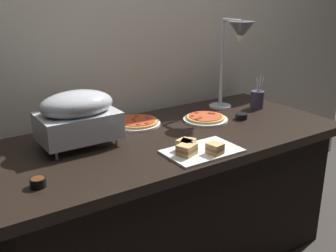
# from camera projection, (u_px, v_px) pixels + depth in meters

# --- Properties ---
(back_wall) EXTENTS (4.40, 0.04, 2.40)m
(back_wall) POSITION_uv_depth(u_px,v_px,m) (119.00, 40.00, 2.38)
(back_wall) COLOR beige
(back_wall) RESTS_ON ground_plane
(buffet_table) EXTENTS (1.90, 0.84, 0.76)m
(buffet_table) POSITION_uv_depth(u_px,v_px,m) (167.00, 199.00, 2.25)
(buffet_table) COLOR black
(buffet_table) RESTS_ON ground_plane
(chafing_dish) EXTENTS (0.37, 0.25, 0.27)m
(chafing_dish) POSITION_uv_depth(u_px,v_px,m) (78.00, 115.00, 1.95)
(chafing_dish) COLOR #B7BABF
(chafing_dish) RESTS_ON buffet_table
(heat_lamp) EXTENTS (0.15, 0.30, 0.56)m
(heat_lamp) POSITION_uv_depth(u_px,v_px,m) (237.00, 41.00, 2.39)
(heat_lamp) COLOR #B7BABF
(heat_lamp) RESTS_ON buffet_table
(pizza_plate_front) EXTENTS (0.26, 0.26, 0.03)m
(pizza_plate_front) POSITION_uv_depth(u_px,v_px,m) (205.00, 118.00, 2.36)
(pizza_plate_front) COLOR white
(pizza_plate_front) RESTS_ON buffet_table
(pizza_plate_center) EXTENTS (0.27, 0.27, 0.03)m
(pizza_plate_center) POSITION_uv_depth(u_px,v_px,m) (137.00, 122.00, 2.29)
(pizza_plate_center) COLOR white
(pizza_plate_center) RESTS_ON buffet_table
(sandwich_platter) EXTENTS (0.35, 0.23, 0.06)m
(sandwich_platter) POSITION_uv_depth(u_px,v_px,m) (197.00, 149.00, 1.90)
(sandwich_platter) COLOR white
(sandwich_platter) RESTS_ON buffet_table
(sauce_cup_near) EXTENTS (0.07, 0.07, 0.03)m
(sauce_cup_near) POSITION_uv_depth(u_px,v_px,m) (241.00, 116.00, 2.39)
(sauce_cup_near) COLOR black
(sauce_cup_near) RESTS_ON buffet_table
(sauce_cup_far) EXTENTS (0.06, 0.06, 0.04)m
(sauce_cup_far) POSITION_uv_depth(u_px,v_px,m) (38.00, 182.00, 1.58)
(sauce_cup_far) COLOR black
(sauce_cup_far) RESTS_ON buffet_table
(utensil_holder) EXTENTS (0.08, 0.08, 0.21)m
(utensil_holder) POSITION_uv_depth(u_px,v_px,m) (257.00, 99.00, 2.59)
(utensil_holder) COLOR #383347
(utensil_holder) RESTS_ON buffet_table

